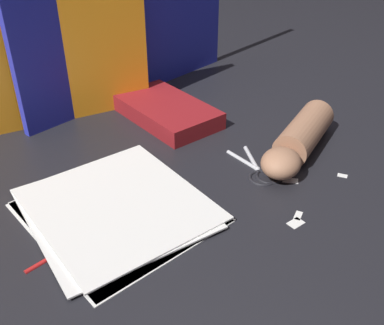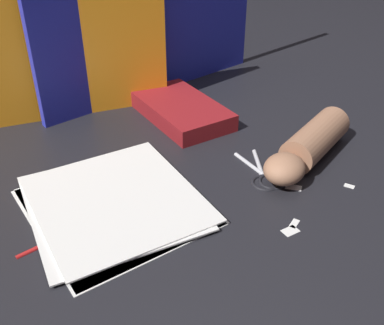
% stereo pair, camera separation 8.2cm
% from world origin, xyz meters
% --- Properties ---
extents(ground_plane, '(6.00, 6.00, 0.00)m').
position_xyz_m(ground_plane, '(0.00, 0.00, 0.00)').
color(ground_plane, black).
extents(backdrop_panel_left, '(0.72, 0.16, 0.41)m').
position_xyz_m(backdrop_panel_left, '(-0.19, 0.42, 0.21)').
color(backdrop_panel_left, orange).
rests_on(backdrop_panel_left, ground_plane).
extents(paper_stack, '(0.31, 0.34, 0.01)m').
position_xyz_m(paper_stack, '(-0.14, -0.01, 0.01)').
color(paper_stack, white).
rests_on(paper_stack, ground_plane).
extents(book_closed, '(0.15, 0.27, 0.04)m').
position_xyz_m(book_closed, '(0.15, 0.23, 0.02)').
color(book_closed, maroon).
rests_on(book_closed, ground_plane).
extents(scissors, '(0.10, 0.15, 0.01)m').
position_xyz_m(scissors, '(0.15, -0.08, 0.00)').
color(scissors, silver).
rests_on(scissors, ground_plane).
extents(hand_forearm, '(0.29, 0.17, 0.07)m').
position_xyz_m(hand_forearm, '(0.26, -0.08, 0.04)').
color(hand_forearm, '#A87556').
rests_on(hand_forearm, ground_plane).
extents(paper_scrap_near, '(0.03, 0.02, 0.00)m').
position_xyz_m(paper_scrap_near, '(0.08, -0.23, 0.00)').
color(paper_scrap_near, white).
rests_on(paper_scrap_near, ground_plane).
extents(paper_scrap_mid, '(0.03, 0.02, 0.00)m').
position_xyz_m(paper_scrap_mid, '(0.10, -0.22, 0.00)').
color(paper_scrap_mid, white).
rests_on(paper_scrap_mid, ground_plane).
extents(paper_scrap_far, '(0.02, 0.02, 0.00)m').
position_xyz_m(paper_scrap_far, '(0.27, -0.19, 0.00)').
color(paper_scrap_far, white).
rests_on(paper_scrap_far, ground_plane).
extents(paper_scrap_side, '(0.03, 0.03, 0.00)m').
position_xyz_m(paper_scrap_side, '(0.17, -0.14, 0.00)').
color(paper_scrap_side, white).
rests_on(paper_scrap_side, ground_plane).
extents(pen, '(0.13, 0.02, 0.01)m').
position_xyz_m(pen, '(-0.26, -0.04, 0.00)').
color(pen, red).
rests_on(pen, ground_plane).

